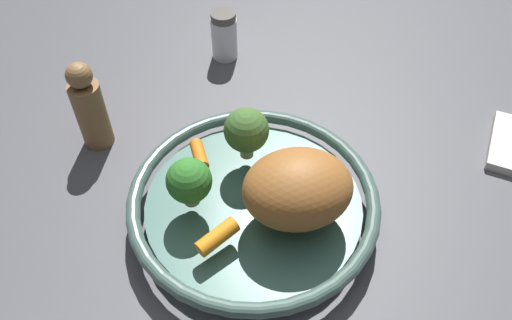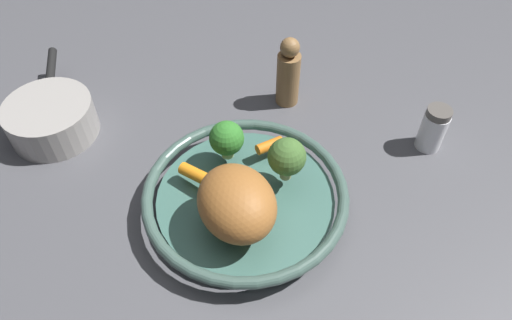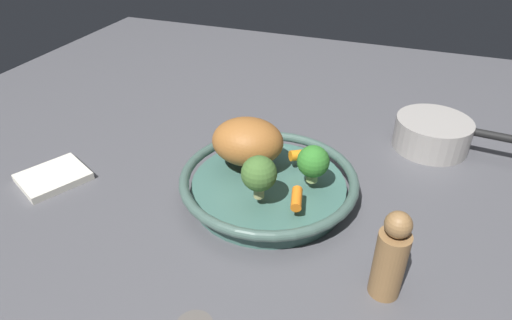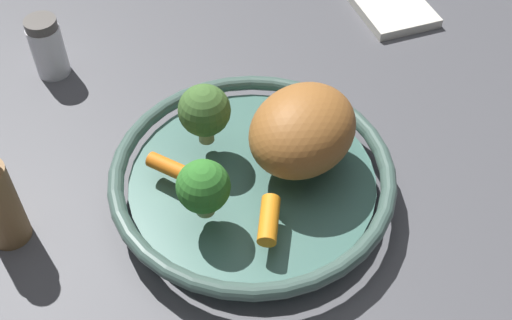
% 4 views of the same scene
% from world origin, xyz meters
% --- Properties ---
extents(ground_plane, '(1.84, 1.84, 0.00)m').
position_xyz_m(ground_plane, '(0.00, 0.00, 0.00)').
color(ground_plane, '#4C4C51').
extents(serving_bowl, '(0.32, 0.32, 0.05)m').
position_xyz_m(serving_bowl, '(0.00, 0.00, 0.03)').
color(serving_bowl, '#3D665B').
rests_on(serving_bowl, ground_plane).
extents(roast_chicken_piece, '(0.12, 0.14, 0.08)m').
position_xyz_m(roast_chicken_piece, '(-0.03, -0.05, 0.09)').
color(roast_chicken_piece, '#9D602B').
rests_on(roast_chicken_piece, serving_bowl).
extents(baby_carrot_right, '(0.05, 0.05, 0.02)m').
position_xyz_m(baby_carrot_right, '(-0.07, 0.04, 0.06)').
color(baby_carrot_right, orange).
rests_on(baby_carrot_right, serving_bowl).
extents(baby_carrot_near_rim, '(0.05, 0.03, 0.02)m').
position_xyz_m(baby_carrot_near_rim, '(0.06, 0.07, 0.06)').
color(baby_carrot_near_rim, orange).
rests_on(baby_carrot_near_rim, serving_bowl).
extents(broccoli_floret_edge, '(0.06, 0.06, 0.07)m').
position_xyz_m(broccoli_floret_edge, '(0.07, 0.01, 0.09)').
color(broccoli_floret_edge, tan).
rests_on(broccoli_floret_edge, serving_bowl).
extents(broccoli_floret_small, '(0.05, 0.05, 0.07)m').
position_xyz_m(broccoli_floret_small, '(-0.01, 0.08, 0.09)').
color(broccoli_floret_small, '#95AB66').
rests_on(broccoli_floret_small, serving_bowl).
extents(salt_shaker, '(0.04, 0.04, 0.09)m').
position_xyz_m(salt_shaker, '(0.35, 0.03, 0.04)').
color(salt_shaker, white).
rests_on(salt_shaker, ground_plane).
extents(pepper_mill, '(0.04, 0.04, 0.14)m').
position_xyz_m(pepper_mill, '(0.15, 0.22, 0.07)').
color(pepper_mill, olive).
rests_on(pepper_mill, ground_plane).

